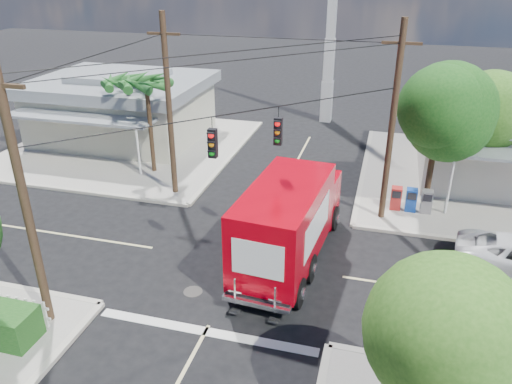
% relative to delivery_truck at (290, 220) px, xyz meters
% --- Properties ---
extents(ground, '(120.00, 120.00, 0.00)m').
position_rel_delivery_truck_xyz_m(ground, '(-1.73, -0.67, -1.79)').
color(ground, black).
rests_on(ground, ground).
extents(sidewalk_ne, '(14.12, 14.12, 0.14)m').
position_rel_delivery_truck_xyz_m(sidewalk_ne, '(9.15, 10.21, -1.72)').
color(sidewalk_ne, gray).
rests_on(sidewalk_ne, ground).
extents(sidewalk_nw, '(14.12, 14.12, 0.14)m').
position_rel_delivery_truck_xyz_m(sidewalk_nw, '(-12.61, 10.21, -1.72)').
color(sidewalk_nw, gray).
rests_on(sidewalk_nw, ground).
extents(road_markings, '(32.00, 32.00, 0.01)m').
position_rel_delivery_truck_xyz_m(road_markings, '(-1.73, -2.14, -1.79)').
color(road_markings, beige).
rests_on(road_markings, ground).
extents(building_nw, '(10.80, 10.20, 4.30)m').
position_rel_delivery_truck_xyz_m(building_nw, '(-13.73, 11.80, 0.43)').
color(building_nw, beige).
rests_on(building_nw, sidewalk_nw).
extents(radio_tower, '(0.80, 0.80, 17.00)m').
position_rel_delivery_truck_xyz_m(radio_tower, '(-1.23, 19.33, 3.85)').
color(radio_tower, silver).
rests_on(radio_tower, ground).
extents(tree_ne_front, '(4.21, 4.14, 6.66)m').
position_rel_delivery_truck_xyz_m(tree_ne_front, '(5.48, 6.09, 2.98)').
color(tree_ne_front, '#422D1C').
rests_on(tree_ne_front, sidewalk_ne).
extents(tree_ne_back, '(3.77, 3.66, 5.82)m').
position_rel_delivery_truck_xyz_m(tree_ne_back, '(8.08, 8.29, 2.40)').
color(tree_ne_back, '#422D1C').
rests_on(tree_ne_back, sidewalk_ne).
extents(tree_se, '(3.67, 3.54, 5.62)m').
position_rel_delivery_truck_xyz_m(tree_se, '(5.28, -7.91, 2.25)').
color(tree_se, '#422D1C').
rests_on(tree_se, sidewalk_se).
extents(palm_nw_front, '(3.01, 3.08, 5.59)m').
position_rel_delivery_truck_xyz_m(palm_nw_front, '(-9.23, 6.83, 3.25)').
color(palm_nw_front, '#422D1C').
rests_on(palm_nw_front, sidewalk_nw).
extents(palm_nw_back, '(3.01, 3.08, 5.19)m').
position_rel_delivery_truck_xyz_m(palm_nw_back, '(-11.23, 8.33, 2.88)').
color(palm_nw_back, '#422D1C').
rests_on(palm_nw_back, sidewalk_nw).
extents(utility_poles, '(12.00, 10.68, 9.00)m').
position_rel_delivery_truck_xyz_m(utility_poles, '(-3.31, 0.94, 2.88)').
color(utility_poles, '#473321').
rests_on(utility_poles, ground).
extents(vending_boxes, '(1.90, 0.50, 1.10)m').
position_rel_delivery_truck_xyz_m(vending_boxes, '(4.77, 5.53, -1.10)').
color(vending_boxes, '#A31F1D').
rests_on(vending_boxes, sidewalk_ne).
extents(delivery_truck, '(3.21, 8.32, 3.53)m').
position_rel_delivery_truck_xyz_m(delivery_truck, '(0.00, 0.00, 0.00)').
color(delivery_truck, black).
rests_on(delivery_truck, ground).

